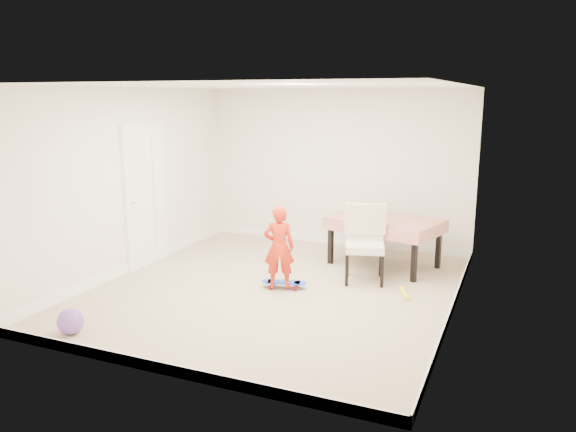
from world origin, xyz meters
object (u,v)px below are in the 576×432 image
at_px(dining_table, 384,242).
at_px(dining_chair, 365,244).
at_px(skateboard, 284,285).
at_px(balloon, 70,322).
at_px(child, 279,250).

relative_size(dining_table, dining_chair, 1.49).
xyz_separation_m(skateboard, balloon, (-1.51, -2.22, 0.10)).
bearing_deg(dining_table, child, -106.97).
height_order(dining_table, dining_chair, dining_chair).
xyz_separation_m(dining_chair, child, (-0.93, -0.77, 0.02)).
distance_m(child, balloon, 2.63).
bearing_deg(skateboard, balloon, -138.99).
distance_m(dining_table, balloon, 4.46).
xyz_separation_m(dining_table, balloon, (-2.49, -3.70, -0.22)).
bearing_deg(skateboard, child, -123.64).
height_order(child, balloon, child).
bearing_deg(balloon, child, 55.11).
bearing_deg(dining_chair, dining_table, 68.54).
bearing_deg(child, dining_chair, -163.34).
relative_size(child, balloon, 3.87).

